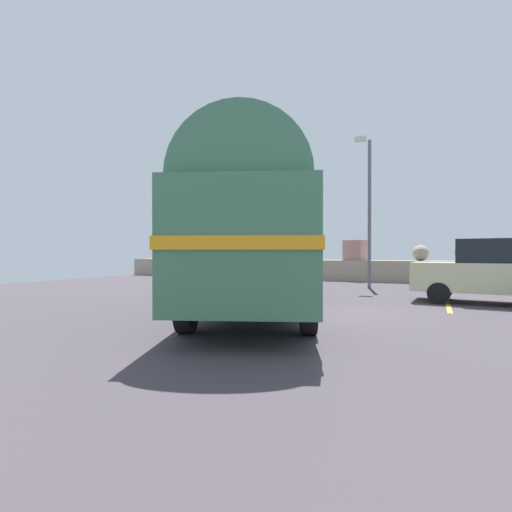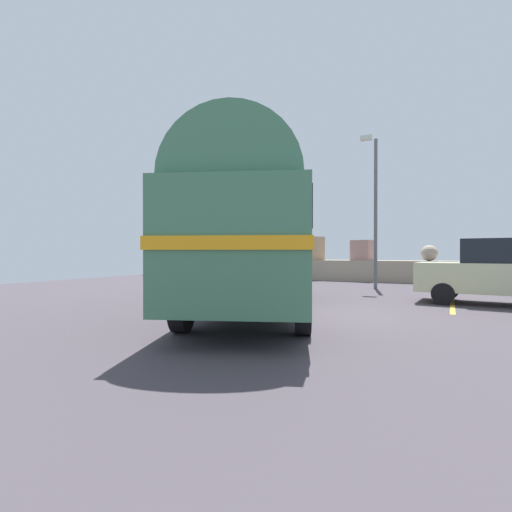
# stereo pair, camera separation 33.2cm
# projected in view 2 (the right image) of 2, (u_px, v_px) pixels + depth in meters

# --- Properties ---
(ground) EXTENTS (32.00, 26.00, 0.02)m
(ground) POSITION_uv_depth(u_px,v_px,m) (319.00, 314.00, 9.26)
(ground) COLOR #453E45
(breakwater) EXTENTS (31.36, 2.10, 2.43)m
(breakwater) POSITION_uv_depth(u_px,v_px,m) (390.00, 268.00, 19.75)
(breakwater) COLOR gray
(breakwater) RESTS_ON ground
(vintage_coach) EXTENTS (5.32, 8.87, 3.70)m
(vintage_coach) POSITION_uv_depth(u_px,v_px,m) (256.00, 230.00, 9.60)
(vintage_coach) COLOR black
(vintage_coach) RESTS_ON ground
(parked_car_nearest) EXTENTS (4.22, 2.02, 1.86)m
(parked_car_nearest) POSITION_uv_depth(u_px,v_px,m) (499.00, 271.00, 10.87)
(parked_car_nearest) COLOR black
(parked_car_nearest) RESTS_ON ground
(lamp_post) EXTENTS (0.55, 0.85, 6.17)m
(lamp_post) POSITION_uv_depth(u_px,v_px,m) (374.00, 204.00, 15.84)
(lamp_post) COLOR #5B5B60
(lamp_post) RESTS_ON ground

